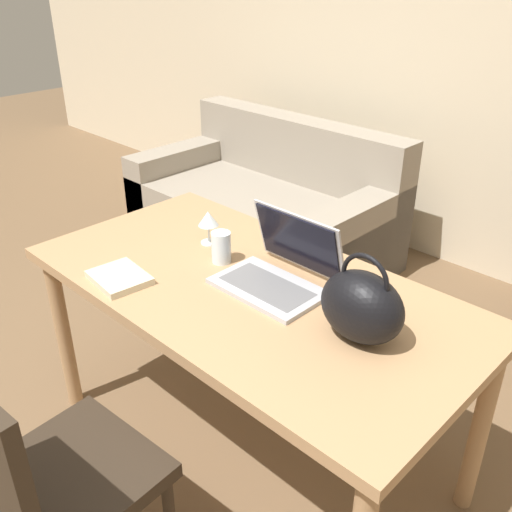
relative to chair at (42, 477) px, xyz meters
name	(u,v)px	position (x,y,z in m)	size (l,w,h in m)	color
dining_table	(248,304)	(-0.02, 0.80, 0.16)	(1.58, 0.81, 0.75)	#A87F56
chair	(42,477)	(0.00, 0.00, 0.00)	(0.47, 0.47, 0.91)	#2D2319
couch	(265,209)	(-1.18, 2.10, -0.23)	(1.67, 0.90, 0.82)	gray
laptop	(282,266)	(0.05, 0.89, 0.31)	(0.37, 0.30, 0.24)	#ADADB2
drinking_glass	(221,247)	(-0.21, 0.85, 0.30)	(0.07, 0.07, 0.12)	silver
wine_glass	(208,220)	(-0.35, 0.92, 0.34)	(0.08, 0.08, 0.13)	silver
handbag	(362,306)	(0.42, 0.81, 0.35)	(0.26, 0.18, 0.27)	black
book	(119,278)	(-0.35, 0.51, 0.26)	(0.22, 0.18, 0.02)	beige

